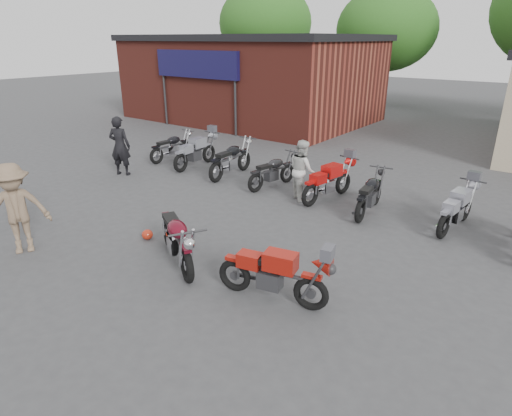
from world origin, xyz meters
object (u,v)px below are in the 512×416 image
Objects in this scene: vintage_motorcycle at (176,236)px; row_bike_4 at (329,179)px; row_bike_3 at (273,170)px; sportbike at (274,272)px; row_bike_1 at (196,150)px; row_bike_2 at (231,157)px; row_bike_6 at (457,207)px; row_bike_0 at (172,145)px; person_tan at (16,209)px; person_light at (302,170)px; person_dark at (120,146)px; helmet at (147,235)px; row_bike_5 at (370,192)px.

vintage_motorcycle reaches higher than row_bike_4.
sportbike is at bearing -134.99° from row_bike_3.
row_bike_2 is at bearing -96.53° from row_bike_1.
row_bike_2 reaches higher than row_bike_6.
row_bike_0 is 1.01× the size of row_bike_3.
person_tan reaches higher than row_bike_2.
person_dark is at bearing 52.98° from person_light.
row_bike_6 is (9.69, -0.14, 0.02)m from row_bike_0.
person_light is at bearing 101.82° from row_bike_6.
helmet is 2.61m from person_tan.
person_light is (-0.05, 4.60, 0.21)m from vintage_motorcycle.
person_dark is 0.90× the size of row_bike_2.
row_bike_6 is at bearing -89.54° from row_bike_0.
row_bike_1 is 1.06× the size of row_bike_5.
person_dark reaches higher than vintage_motorcycle.
row_bike_5 is at bearing -97.89° from row_bike_2.
sportbike is 7.08m from row_bike_2.
row_bike_4 is at bearing 67.38° from helmet.
helmet is 0.12× the size of row_bike_2.
person_dark reaches higher than sportbike.
row_bike_5 is at bearing -97.58° from row_bike_1.
row_bike_4 is (1.92, 4.61, 0.46)m from helmet.
vintage_motorcycle is 1.15× the size of row_bike_3.
row_bike_1 is at bearing 95.19° from row_bike_6.
row_bike_3 is at bearing -97.87° from row_bike_2.
row_bike_4 reaches higher than helmet.
person_light is 2.91m from row_bike_2.
sportbike is at bearing -130.96° from row_bike_1.
row_bike_1 is at bearing 97.94° from row_bike_4.
person_light reaches higher than row_bike_0.
row_bike_0 is at bearing 51.75° from person_tan.
row_bike_4 is 3.25m from row_bike_6.
row_bike_0 is (-5.82, 0.58, -0.28)m from person_light.
sportbike is 1.03× the size of row_bike_0.
person_dark is 1.00× the size of person_tan.
row_bike_5 is 1.01× the size of row_bike_6.
row_bike_0 is at bearing 31.72° from person_light.
vintage_motorcycle reaches higher than sportbike.
sportbike is (2.19, 0.11, -0.06)m from vintage_motorcycle.
vintage_motorcycle reaches higher than row_bike_0.
vintage_motorcycle is at bearing -130.08° from row_bike_0.
row_bike_1 is (1.26, 2.08, -0.35)m from person_dark.
sportbike is at bearing -3.83° from helmet.
row_bike_5 is (3.20, 4.39, 0.44)m from helmet.
helmet is 5.45m from row_bike_5.
helmet is 0.13× the size of person_dark.
person_dark reaches higher than row_bike_4.
row_bike_2 is at bearing 96.21° from row_bike_3.
row_bike_2 is (2.95, -0.16, 0.07)m from row_bike_0.
person_light is at bearing -100.60° from row_bike_1.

